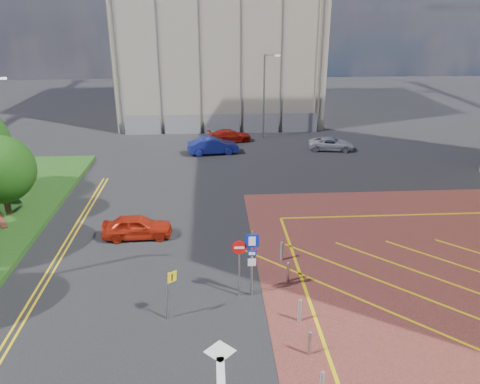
{
  "coord_description": "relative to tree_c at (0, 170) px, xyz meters",
  "views": [
    {
      "loc": [
        -1.15,
        -16.73,
        12.04
      ],
      "look_at": [
        0.13,
        3.36,
        4.06
      ],
      "focal_mm": 35.0,
      "sensor_mm": 36.0,
      "label": 1
    }
  ],
  "objects": [
    {
      "name": "ground",
      "position": [
        13.5,
        -10.0,
        -3.19
      ],
      "size": [
        140.0,
        140.0,
        0.0
      ],
      "primitive_type": "plane",
      "color": "black",
      "rests_on": "ground"
    },
    {
      "name": "tree_c",
      "position": [
        0.0,
        0.0,
        0.0
      ],
      "size": [
        4.0,
        4.0,
        4.9
      ],
      "color": "#3D2B1C",
      "rests_on": "grass_bed"
    },
    {
      "name": "lamp_back",
      "position": [
        17.58,
        18.0,
        1.17
      ],
      "size": [
        1.53,
        0.16,
        8.0
      ],
      "color": "#9EA0A8",
      "rests_on": "ground"
    },
    {
      "name": "sign_cluster",
      "position": [
        13.8,
        -9.02,
        -1.24
      ],
      "size": [
        1.17,
        0.12,
        3.2
      ],
      "color": "#9EA0A8",
      "rests_on": "ground"
    },
    {
      "name": "warning_sign",
      "position": [
        10.52,
        -10.48,
        -1.76
      ],
      "size": [
        0.56,
        0.38,
        2.24
      ],
      "color": "#9EA0A8",
      "rests_on": "ground"
    },
    {
      "name": "bollard_row",
      "position": [
        15.8,
        -11.67,
        -2.72
      ],
      "size": [
        0.14,
        11.14,
        0.9
      ],
      "color": "#9EA0A8",
      "rests_on": "forecourt"
    },
    {
      "name": "construction_building",
      "position": [
        13.5,
        30.0,
        7.81
      ],
      "size": [
        21.2,
        19.2,
        22.0
      ],
      "primitive_type": "cube",
      "color": "gray",
      "rests_on": "ground"
    },
    {
      "name": "construction_fence",
      "position": [
        14.5,
        20.0,
        -2.19
      ],
      "size": [
        21.6,
        0.06,
        2.0
      ],
      "primitive_type": "cube",
      "color": "gray",
      "rests_on": "ground"
    },
    {
      "name": "car_red_left",
      "position": [
        8.12,
        -2.92,
        -2.54
      ],
      "size": [
        3.89,
        1.68,
        1.31
      ],
      "primitive_type": "imported",
      "rotation": [
        0.0,
        0.0,
        1.61
      ],
      "color": "red",
      "rests_on": "ground"
    },
    {
      "name": "car_blue_back",
      "position": [
        12.52,
        12.91,
        -2.47
      ],
      "size": [
        4.58,
        2.14,
        1.45
      ],
      "primitive_type": "imported",
      "rotation": [
        0.0,
        0.0,
        1.71
      ],
      "color": "navy",
      "rests_on": "ground"
    },
    {
      "name": "car_red_back",
      "position": [
        14.15,
        16.69,
        -2.59
      ],
      "size": [
        4.43,
        2.67,
        1.2
      ],
      "primitive_type": "imported",
      "rotation": [
        0.0,
        0.0,
        1.83
      ],
      "color": "#B41A0F",
      "rests_on": "ground"
    },
    {
      "name": "car_silver_back",
      "position": [
        23.16,
        13.41,
        -2.63
      ],
      "size": [
        4.31,
        2.53,
        1.13
      ],
      "primitive_type": "imported",
      "rotation": [
        0.0,
        0.0,
        1.4
      ],
      "color": "silver",
      "rests_on": "ground"
    }
  ]
}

